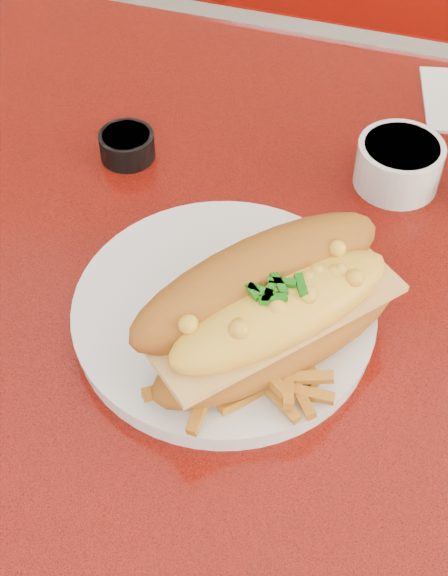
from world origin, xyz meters
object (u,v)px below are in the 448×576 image
(diner_table, at_px, (372,429))
(mac_hoagie, at_px, (272,308))
(dinner_plate, at_px, (224,313))
(gravy_ramekin, at_px, (399,163))
(booth_bench_far, at_px, (430,161))
(fork, at_px, (288,319))
(sauce_cup_left, at_px, (127,144))

(diner_table, bearing_deg, mac_hoagie, -146.55)
(dinner_plate, relative_size, gravy_ramekin, 3.46)
(booth_bench_far, bearing_deg, dinner_plate, -99.05)
(booth_bench_far, distance_m, dinner_plate, 0.99)
(booth_bench_far, bearing_deg, mac_hoagie, -96.02)
(fork, xyz_separation_m, gravy_ramekin, (0.05, 0.20, 0.01))
(mac_hoagie, height_order, gravy_ramekin, mac_hoagie)
(mac_hoagie, bearing_deg, fork, 22.88)
(diner_table, xyz_separation_m, dinner_plate, (-0.14, -0.04, 0.17))
(sauce_cup_left, bearing_deg, mac_hoagie, -43.84)
(booth_bench_far, height_order, fork, booth_bench_far)
(diner_table, height_order, fork, fork)
(booth_bench_far, xyz_separation_m, fork, (-0.08, -0.85, 0.50))
(fork, bearing_deg, sauce_cup_left, 25.24)
(dinner_plate, height_order, mac_hoagie, mac_hoagie)
(mac_hoagie, distance_m, fork, 0.05)
(dinner_plate, relative_size, fork, 2.19)
(mac_hoagie, bearing_deg, gravy_ramekin, 25.43)
(dinner_plate, distance_m, gravy_ramekin, 0.23)
(fork, bearing_deg, gravy_ramekin, -40.15)
(dinner_plate, bearing_deg, fork, 4.21)
(mac_hoagie, bearing_deg, diner_table, -16.72)
(diner_table, xyz_separation_m, booth_bench_far, (0.00, 0.81, -0.32))
(fork, xyz_separation_m, sauce_cup_left, (-0.20, 0.16, -0.00))
(booth_bench_far, bearing_deg, sauce_cup_left, -112.68)
(dinner_plate, xyz_separation_m, sauce_cup_left, (-0.15, 0.17, 0.00))
(diner_table, xyz_separation_m, fork, (-0.08, -0.04, 0.18))
(booth_bench_far, xyz_separation_m, gravy_ramekin, (-0.03, -0.64, 0.51))
(dinner_plate, height_order, sauce_cup_left, sauce_cup_left)
(booth_bench_far, height_order, dinner_plate, booth_bench_far)
(diner_table, bearing_deg, booth_bench_far, 90.00)
(diner_table, xyz_separation_m, gravy_ramekin, (-0.03, 0.17, 0.18))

